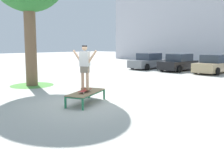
# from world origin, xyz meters

# --- Properties ---
(ground_plane) EXTENTS (120.00, 120.00, 0.00)m
(ground_plane) POSITION_xyz_m (0.00, 0.00, 0.00)
(ground_plane) COLOR #B7B5AD
(skate_box) EXTENTS (1.36, 2.05, 0.46)m
(skate_box) POSITION_xyz_m (0.03, -0.06, 0.41)
(skate_box) COLOR #237A4C
(skate_box) RESTS_ON ground
(skateboard) EXTENTS (0.48, 0.82, 0.09)m
(skateboard) POSITION_xyz_m (0.06, -0.14, 0.54)
(skateboard) COLOR #B23333
(skateboard) RESTS_ON skate_box
(skater) EXTENTS (0.96, 0.45, 1.69)m
(skater) POSITION_xyz_m (0.06, -0.14, 1.53)
(skater) COLOR tan
(skater) RESTS_ON skateboard
(grass_patch_near_left) EXTENTS (2.37, 2.37, 0.01)m
(grass_patch_near_left) POSITION_xyz_m (-5.46, 0.84, 0.00)
(grass_patch_near_left) COLOR #519342
(grass_patch_near_left) RESTS_ON ground
(car_grey) EXTENTS (2.13, 4.30, 1.50)m
(car_grey) POSITION_xyz_m (-6.02, 13.56, 0.69)
(car_grey) COLOR slate
(car_grey) RESTS_ON ground
(car_black) EXTENTS (2.13, 4.30, 1.50)m
(car_black) POSITION_xyz_m (-2.99, 13.82, 0.69)
(car_black) COLOR black
(car_black) RESTS_ON ground
(car_tan) EXTENTS (2.14, 4.31, 1.50)m
(car_tan) POSITION_xyz_m (0.04, 13.85, 0.69)
(car_tan) COLOR tan
(car_tan) RESTS_ON ground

